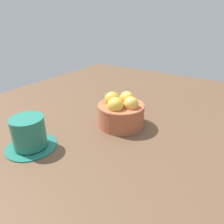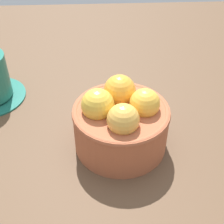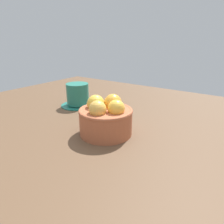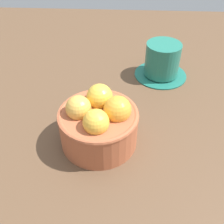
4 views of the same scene
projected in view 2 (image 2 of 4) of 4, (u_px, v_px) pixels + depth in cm
name	position (u px, v px, depth cm)	size (l,w,h in cm)	color
ground_plane	(120.00, 154.00, 51.43)	(136.07, 117.69, 4.84)	brown
terracotta_bowl	(121.00, 121.00, 46.97)	(14.18, 14.18, 10.23)	#AD5938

